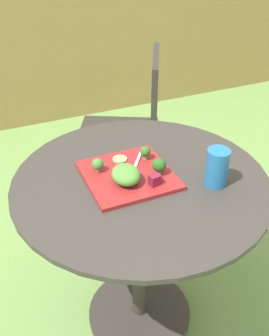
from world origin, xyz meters
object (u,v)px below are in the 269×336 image
object	(u,v)px
patio_chair	(134,123)
drinking_glass	(217,169)
salad_plate	(128,175)
fork	(135,166)

from	to	relation	value
patio_chair	drinking_glass	size ratio (longest dim) A/B	6.97
patio_chair	drinking_glass	bearing A→B (deg)	-95.85
patio_chair	salad_plate	bearing A→B (deg)	-114.61
fork	patio_chair	bearing A→B (deg)	67.14
patio_chair	fork	distance (m)	0.81
patio_chair	fork	world-z (taller)	patio_chair
patio_chair	fork	bearing A→B (deg)	-112.86
salad_plate	fork	xyz separation A→B (m)	(0.04, 0.03, 0.01)
salad_plate	drinking_glass	size ratio (longest dim) A/B	2.24
fork	salad_plate	bearing A→B (deg)	-143.79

